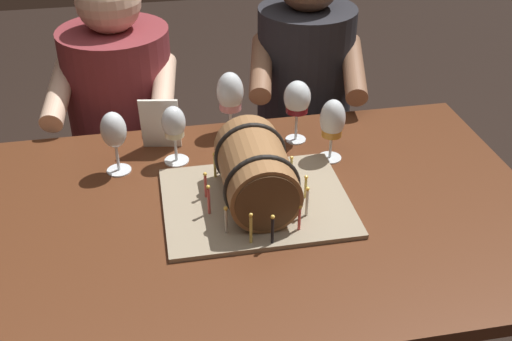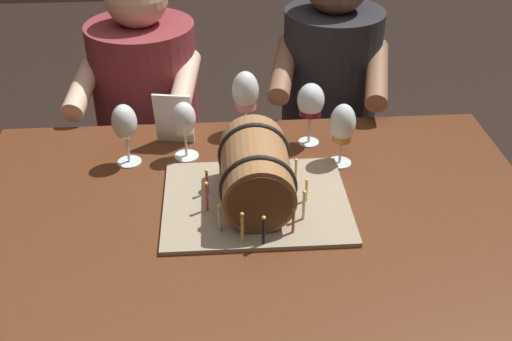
% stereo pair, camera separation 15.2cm
% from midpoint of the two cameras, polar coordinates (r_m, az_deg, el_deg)
% --- Properties ---
extents(dining_table, '(1.46, 0.93, 0.72)m').
position_cam_midpoint_polar(dining_table, '(1.61, -2.96, -6.56)').
color(dining_table, '#562D19').
rests_on(dining_table, ground).
extents(barrel_cake, '(0.46, 0.37, 0.19)m').
position_cam_midpoint_polar(barrel_cake, '(1.53, -2.84, -0.72)').
color(barrel_cake, gray).
rests_on(barrel_cake, dining_table).
extents(wine_glass_white, '(0.07, 0.07, 0.17)m').
position_cam_midpoint_polar(wine_glass_white, '(1.71, -10.07, 4.02)').
color(wine_glass_white, white).
rests_on(wine_glass_white, dining_table).
extents(wine_glass_red, '(0.08, 0.08, 0.19)m').
position_cam_midpoint_polar(wine_glass_red, '(1.78, 1.35, 6.40)').
color(wine_glass_red, white).
rests_on(wine_glass_red, dining_table).
extents(wine_glass_empty, '(0.07, 0.07, 0.18)m').
position_cam_midpoint_polar(wine_glass_empty, '(1.69, -15.42, 3.37)').
color(wine_glass_empty, white).
rests_on(wine_glass_empty, dining_table).
extents(wine_glass_amber, '(0.07, 0.07, 0.18)m').
position_cam_midpoint_polar(wine_glass_amber, '(1.70, 4.48, 4.41)').
color(wine_glass_amber, white).
rests_on(wine_glass_amber, dining_table).
extents(wine_glass_rose, '(0.08, 0.08, 0.19)m').
position_cam_midpoint_polar(wine_glass_rose, '(1.83, -4.77, 6.87)').
color(wine_glass_rose, white).
rests_on(wine_glass_rose, dining_table).
extents(menu_card, '(0.11, 0.05, 0.16)m').
position_cam_midpoint_polar(menu_card, '(1.79, -11.18, 4.15)').
color(menu_card, silver).
rests_on(menu_card, dining_table).
extents(person_seated_left, '(0.44, 0.52, 1.14)m').
position_cam_midpoint_polar(person_seated_left, '(2.26, -13.69, 2.53)').
color(person_seated_left, '#4C1B1E').
rests_on(person_seated_left, ground).
extents(person_seated_right, '(0.44, 0.52, 1.18)m').
position_cam_midpoint_polar(person_seated_right, '(2.30, 2.41, 4.28)').
color(person_seated_right, black).
rests_on(person_seated_right, ground).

